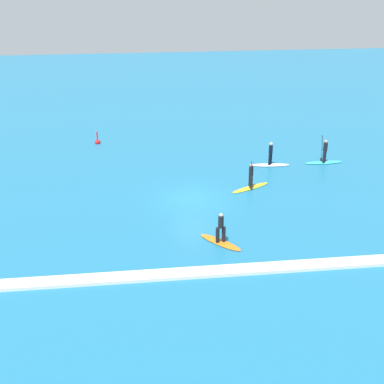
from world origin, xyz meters
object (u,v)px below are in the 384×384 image
at_px(surfer_on_orange_board, 221,236).
at_px(surfer_on_teal_board, 324,157).
at_px(marker_buoy, 98,142).
at_px(surfer_on_yellow_board, 251,182).
at_px(surfer_on_white_board, 270,160).

relative_size(surfer_on_orange_board, surfer_on_teal_board, 0.86).
relative_size(surfer_on_teal_board, marker_buoy, 2.57).
relative_size(surfer_on_yellow_board, surfer_on_orange_board, 1.19).
bearing_deg(surfer_on_orange_board, surfer_on_yellow_board, 114.95).
bearing_deg(surfer_on_yellow_board, surfer_on_orange_board, 37.34).
height_order(surfer_on_white_board, marker_buoy, surfer_on_white_board).
distance_m(surfer_on_teal_board, marker_buoy, 18.84).
height_order(surfer_on_teal_board, marker_buoy, surfer_on_teal_board).
distance_m(surfer_on_white_board, marker_buoy, 14.96).
xyz_separation_m(surfer_on_teal_board, marker_buoy, (-17.51, 6.93, -0.30)).
bearing_deg(surfer_on_yellow_board, marker_buoy, -74.13).
bearing_deg(surfer_on_teal_board, surfer_on_yellow_board, 30.13).
height_order(surfer_on_yellow_board, surfer_on_teal_board, surfer_on_teal_board).
bearing_deg(surfer_on_white_board, surfer_on_teal_board, 5.13).
distance_m(surfer_on_orange_board, surfer_on_teal_board, 15.39).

